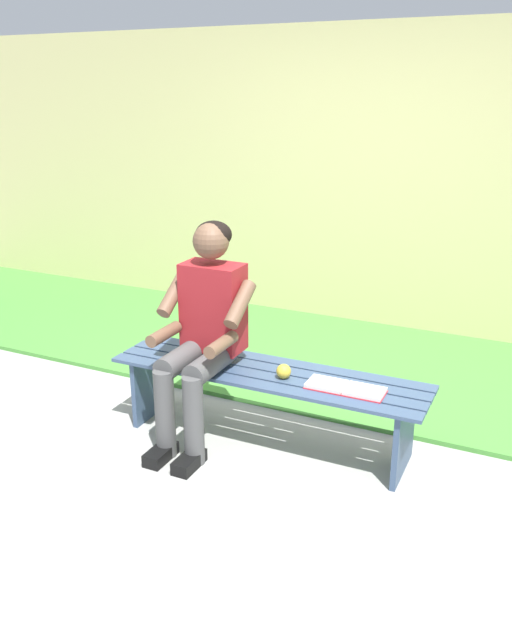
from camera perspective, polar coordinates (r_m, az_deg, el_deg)
grass_strip at (r=4.99m, az=7.66°, el=-3.00°), size 9.00×2.04×0.03m
brick_wall at (r=5.66m, az=6.15°, el=12.18°), size 9.50×0.24×2.40m
bench_near at (r=3.67m, az=1.01°, el=-5.91°), size 1.80×0.46×0.44m
person_seated at (r=3.61m, az=-4.63°, el=-0.56°), size 0.50×0.69×1.24m
apple at (r=3.54m, az=2.43°, el=-4.49°), size 0.08×0.08×0.08m
book_open at (r=3.44m, az=7.81°, el=-5.92°), size 0.41×0.16×0.02m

